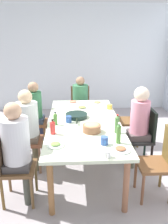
# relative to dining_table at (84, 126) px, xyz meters

# --- Properties ---
(ground_plane) EXTENTS (6.88, 6.88, 0.00)m
(ground_plane) POSITION_rel_dining_table_xyz_m (0.00, 0.00, -0.67)
(ground_plane) COLOR #9C9497
(wall_left) EXTENTS (0.12, 4.79, 2.60)m
(wall_left) POSITION_rel_dining_table_xyz_m (-2.92, 0.00, 0.63)
(wall_left) COLOR silver
(wall_left) RESTS_ON ground_plane
(dining_table) EXTENTS (2.23, 1.04, 0.73)m
(dining_table) POSITION_rel_dining_table_xyz_m (0.00, 0.00, 0.00)
(dining_table) COLOR beige
(dining_table) RESTS_ON ground_plane
(chair_0) EXTENTS (0.40, 0.40, 0.90)m
(chair_0) POSITION_rel_dining_table_xyz_m (-0.74, 0.90, -0.16)
(chair_0) COLOR brown
(chair_0) RESTS_ON ground_plane
(chair_1) EXTENTS (0.40, 0.40, 0.90)m
(chair_1) POSITION_rel_dining_table_xyz_m (0.00, 0.90, -0.16)
(chair_1) COLOR black
(chair_1) RESTS_ON ground_plane
(person_1) EXTENTS (0.30, 0.30, 1.24)m
(person_1) POSITION_rel_dining_table_xyz_m (-0.00, 0.81, 0.08)
(person_1) COLOR #535645
(person_1) RESTS_ON ground_plane
(chair_2) EXTENTS (0.40, 0.40, 0.90)m
(chair_2) POSITION_rel_dining_table_xyz_m (-1.49, 0.00, -0.16)
(chair_2) COLOR brown
(chair_2) RESTS_ON ground_plane
(person_2) EXTENTS (0.31, 0.31, 1.13)m
(person_2) POSITION_rel_dining_table_xyz_m (-1.40, 0.00, 0.01)
(person_2) COLOR #2F2952
(person_2) RESTS_ON ground_plane
(chair_3) EXTENTS (0.40, 0.40, 0.90)m
(chair_3) POSITION_rel_dining_table_xyz_m (0.00, -0.90, -0.16)
(chair_3) COLOR brown
(chair_3) RESTS_ON ground_plane
(person_3) EXTENTS (0.33, 0.33, 1.22)m
(person_3) POSITION_rel_dining_table_xyz_m (0.00, -0.81, 0.07)
(person_3) COLOR brown
(person_3) RESTS_ON ground_plane
(chair_4) EXTENTS (0.40, 0.40, 0.90)m
(chair_4) POSITION_rel_dining_table_xyz_m (0.74, 0.90, -0.16)
(chair_4) COLOR brown
(chair_4) RESTS_ON ground_plane
(chair_5) EXTENTS (0.40, 0.40, 0.90)m
(chair_5) POSITION_rel_dining_table_xyz_m (0.74, -0.90, -0.16)
(chair_5) COLOR brown
(chair_5) RESTS_ON ground_plane
(person_5) EXTENTS (0.32, 0.32, 1.26)m
(person_5) POSITION_rel_dining_table_xyz_m (0.74, -0.81, 0.09)
(person_5) COLOR #393D41
(person_5) RESTS_ON ground_plane
(chair_6) EXTENTS (0.40, 0.40, 0.90)m
(chair_6) POSITION_rel_dining_table_xyz_m (-0.74, -0.90, -0.16)
(chair_6) COLOR brown
(chair_6) RESTS_ON ground_plane
(person_6) EXTENTS (0.30, 0.30, 1.18)m
(person_6) POSITION_rel_dining_table_xyz_m (-0.74, -0.81, 0.02)
(person_6) COLOR #333156
(person_6) RESTS_ON ground_plane
(plate_0) EXTENTS (0.22, 0.22, 0.04)m
(plate_0) POSITION_rel_dining_table_xyz_m (0.90, 0.36, 0.08)
(plate_0) COLOR silver
(plate_0) RESTS_ON dining_table
(plate_1) EXTENTS (0.23, 0.23, 0.04)m
(plate_1) POSITION_rel_dining_table_xyz_m (-0.91, 0.29, 0.08)
(plate_1) COLOR white
(plate_1) RESTS_ON dining_table
(plate_2) EXTENTS (0.21, 0.21, 0.04)m
(plate_2) POSITION_rel_dining_table_xyz_m (0.75, -0.37, 0.08)
(plate_2) COLOR silver
(plate_2) RESTS_ON dining_table
(plate_3) EXTENTS (0.24, 0.24, 0.04)m
(plate_3) POSITION_rel_dining_table_xyz_m (-0.95, -0.15, 0.08)
(plate_3) COLOR silver
(plate_3) RESTS_ON dining_table
(plate_4) EXTENTS (0.25, 0.25, 0.04)m
(plate_4) POSITION_rel_dining_table_xyz_m (-0.61, -0.00, 0.08)
(plate_4) COLOR white
(plate_4) RESTS_ON dining_table
(bowl_0) EXTENTS (0.24, 0.24, 0.12)m
(bowl_0) POSITION_rel_dining_table_xyz_m (0.36, 0.08, 0.13)
(bowl_0) COLOR #905C3F
(bowl_0) RESTS_ON dining_table
(serving_pan) EXTENTS (0.51, 0.33, 0.06)m
(serving_pan) POSITION_rel_dining_table_xyz_m (-0.18, -0.11, 0.10)
(serving_pan) COLOR black
(serving_pan) RESTS_ON dining_table
(cup_0) EXTENTS (0.12, 0.08, 0.09)m
(cup_0) POSITION_rel_dining_table_xyz_m (0.02, -0.22, 0.11)
(cup_0) COLOR #305097
(cup_0) RESTS_ON dining_table
(cup_1) EXTENTS (0.11, 0.08, 0.08)m
(cup_1) POSITION_rel_dining_table_xyz_m (0.20, 0.05, 0.11)
(cup_1) COLOR white
(cup_1) RESTS_ON dining_table
(cup_2) EXTENTS (0.13, 0.09, 0.10)m
(cup_2) POSITION_rel_dining_table_xyz_m (0.75, 0.20, 0.12)
(cup_2) COLOR #39599F
(cup_2) RESTS_ON dining_table
(cup_3) EXTENTS (0.13, 0.09, 0.08)m
(cup_3) POSITION_rel_dining_table_xyz_m (-0.57, 0.46, 0.10)
(cup_3) COLOR #EEBF47
(cup_3) RESTS_ON dining_table
(cup_4) EXTENTS (0.12, 0.08, 0.07)m
(cup_4) POSITION_rel_dining_table_xyz_m (1.04, 0.19, 0.10)
(cup_4) COLOR white
(cup_4) RESTS_ON dining_table
(bottle_0) EXTENTS (0.06, 0.06, 0.19)m
(bottle_0) POSITION_rel_dining_table_xyz_m (0.09, -0.41, 0.15)
(bottle_0) COLOR #498839
(bottle_0) RESTS_ON dining_table
(bottle_1) EXTENTS (0.06, 0.06, 0.25)m
(bottle_1) POSITION_rel_dining_table_xyz_m (0.41, 0.41, 0.19)
(bottle_1) COLOR #4F7D41
(bottle_1) RESTS_ON dining_table
(bottle_2) EXTENTS (0.07, 0.07, 0.20)m
(bottle_2) POSITION_rel_dining_table_xyz_m (0.41, -0.42, 0.16)
(bottle_2) COLOR red
(bottle_2) RESTS_ON dining_table
(bottle_3) EXTENTS (0.05, 0.05, 0.26)m
(bottle_3) POSITION_rel_dining_table_xyz_m (0.71, 0.37, 0.19)
(bottle_3) COLOR #538938
(bottle_3) RESTS_ON dining_table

